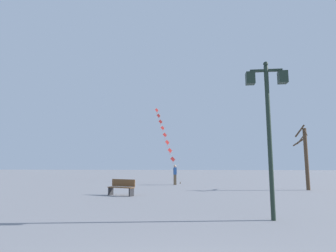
{
  "coord_description": "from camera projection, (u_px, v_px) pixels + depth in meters",
  "views": [
    {
      "loc": [
        0.16,
        -2.8,
        1.68
      ],
      "look_at": [
        -2.02,
        16.44,
        4.4
      ],
      "focal_mm": 29.85,
      "sensor_mm": 36.0,
      "label": 1
    }
  ],
  "objects": [
    {
      "name": "kite_flyer",
      "position": [
        175.0,
        174.0,
        24.21
      ],
      "size": [
        0.33,
        0.63,
        1.71
      ],
      "rotation": [
        0.0,
        0.0,
        1.83
      ],
      "color": "brown",
      "rests_on": "ground_plane"
    },
    {
      "name": "kite_train",
      "position": [
        165.0,
        135.0,
        31.78
      ],
      "size": [
        4.0,
        10.11,
        9.14
      ],
      "color": "brown",
      "rests_on": "ground_plane"
    },
    {
      "name": "ground_plane",
      "position": [
        198.0,
        186.0,
        22.21
      ],
      "size": [
        160.0,
        160.0,
        0.0
      ],
      "primitive_type": "plane",
      "color": "gray"
    },
    {
      "name": "bare_tree",
      "position": [
        306.0,
        156.0,
        19.31
      ],
      "size": [
        0.78,
        2.22,
        4.5
      ],
      "color": "#4C3826",
      "rests_on": "ground_plane"
    },
    {
      "name": "twin_lantern_lamp_post",
      "position": [
        268.0,
        108.0,
        9.03
      ],
      "size": [
        1.31,
        0.28,
        5.09
      ],
      "color": "#1E2D23",
      "rests_on": "ground_plane"
    },
    {
      "name": "park_bench",
      "position": [
        122.0,
        187.0,
        15.63
      ],
      "size": [
        1.65,
        1.01,
        0.89
      ],
      "rotation": [
        0.0,
        0.0,
        -0.39
      ],
      "color": "brown",
      "rests_on": "ground_plane"
    }
  ]
}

